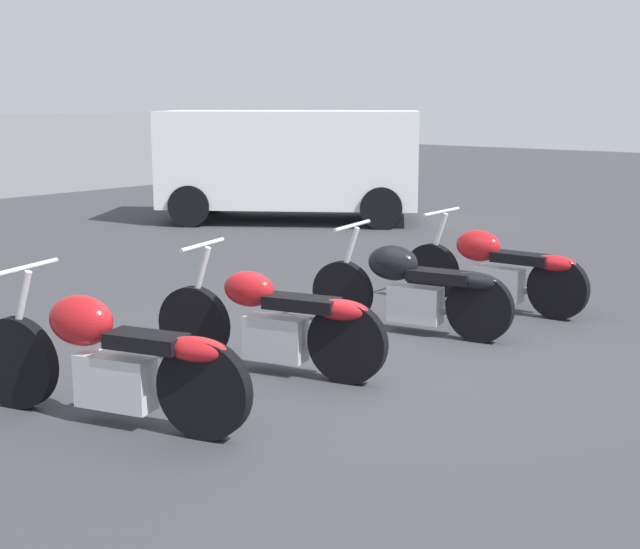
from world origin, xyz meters
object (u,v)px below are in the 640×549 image
object	(u,v)px
motorcycle_slot_0	(110,359)
motorcycle_slot_1	(274,322)
motorcycle_slot_3	(496,269)
parked_van	(291,159)
motorcycle_slot_2	(413,288)

from	to	relation	value
motorcycle_slot_0	motorcycle_slot_1	world-z (taller)	motorcycle_slot_0
motorcycle_slot_0	motorcycle_slot_1	bearing A→B (deg)	-19.59
motorcycle_slot_1	motorcycle_slot_3	world-z (taller)	motorcycle_slot_1
parked_van	motorcycle_slot_2	bearing A→B (deg)	-165.05
motorcycle_slot_3	motorcycle_slot_2	bearing A→B (deg)	170.45
motorcycle_slot_1	motorcycle_slot_3	bearing A→B (deg)	-20.79
motorcycle_slot_3	parked_van	bearing A→B (deg)	54.98
motorcycle_slot_0	motorcycle_slot_2	bearing A→B (deg)	-20.70
motorcycle_slot_0	motorcycle_slot_3	world-z (taller)	motorcycle_slot_0
motorcycle_slot_2	motorcycle_slot_1	bearing A→B (deg)	163.90
motorcycle_slot_1	motorcycle_slot_0	bearing A→B (deg)	161.81
motorcycle_slot_0	motorcycle_slot_3	size ratio (longest dim) A/B	1.03
motorcycle_slot_1	parked_van	distance (m)	9.01
motorcycle_slot_2	parked_van	distance (m)	7.91
motorcycle_slot_0	motorcycle_slot_1	distance (m)	1.51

